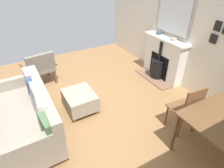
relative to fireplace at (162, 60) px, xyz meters
name	(u,v)px	position (x,y,z in m)	size (l,w,h in m)	color
ground_plane	(74,114)	(2.37, 0.29, -0.46)	(5.16, 5.80, 0.01)	olive
wall_left	(187,20)	(-0.21, 0.29, 0.97)	(0.12, 5.80, 2.85)	silver
fireplace	(162,60)	(0.00, 0.00, 0.00)	(0.55, 1.21, 1.01)	brown
mirror_over_mantel	(174,14)	(-0.12, 0.00, 1.05)	(0.04, 0.97, 0.86)	gray
mantel_bowl_near	(159,33)	(-0.03, -0.28, 0.58)	(0.13, 0.13, 0.05)	#334C56
mantel_bowl_far	(174,39)	(-0.03, 0.21, 0.58)	(0.14, 0.14, 0.05)	#9E9384
sofa	(29,115)	(3.10, 0.39, -0.08)	(0.83, 1.78, 0.85)	#B2B2B7
ottoman	(80,100)	(2.21, 0.23, -0.22)	(0.55, 0.65, 0.38)	#B2B2B7
armchair_accent	(40,67)	(2.66, -1.06, 0.01)	(0.76, 0.68, 0.81)	brown
dining_chair_near_fireplace	(188,107)	(0.90, 1.59, 0.07)	(0.43, 0.43, 0.90)	brown
photo_gallery_row	(219,32)	(-0.14, 1.08, 0.96)	(0.02, 0.32, 0.39)	black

